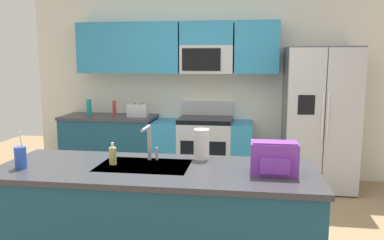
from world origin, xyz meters
name	(u,v)px	position (x,y,z in m)	size (l,w,h in m)	color
ground_plane	(187,238)	(0.00, 0.00, 0.00)	(9.00, 9.00, 0.00)	#997A56
kitchen_wall_unit	(199,75)	(-0.14, 2.08, 1.47)	(5.20, 0.43, 2.60)	silver
back_counter	(110,146)	(-1.40, 1.80, 0.45)	(1.32, 0.63, 0.90)	navy
range_oven	(203,150)	(-0.06, 1.80, 0.44)	(1.36, 0.61, 1.10)	#B7BABF
refrigerator	(319,119)	(1.48, 1.73, 0.93)	(0.90, 0.76, 1.85)	#4C4F54
island_counter	(156,225)	(-0.11, -0.74, 0.45)	(2.36, 0.86, 0.90)	navy
toaster	(138,110)	(-0.96, 1.75, 0.99)	(0.28, 0.16, 0.18)	#B7BABF
pepper_mill	(114,108)	(-1.32, 1.80, 1.01)	(0.05, 0.05, 0.21)	#B2332D
bottle_teal	(89,107)	(-1.70, 1.81, 1.02)	(0.07, 0.07, 0.23)	teal
sink_faucet	(149,140)	(-0.21, -0.55, 1.07)	(0.08, 0.21, 0.28)	#B7BABF
drink_cup_blue	(20,157)	(-1.08, -0.90, 0.98)	(0.08, 0.08, 0.28)	blue
soap_dispenser	(113,156)	(-0.45, -0.70, 0.97)	(0.06, 0.06, 0.17)	#D8CC66
paper_towel_roll	(202,144)	(0.19, -0.44, 1.02)	(0.12, 0.12, 0.24)	white
backpack	(274,157)	(0.74, -0.77, 1.02)	(0.32, 0.22, 0.23)	purple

